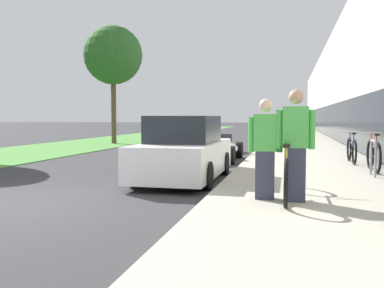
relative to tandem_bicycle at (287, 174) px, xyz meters
name	(u,v)px	position (x,y,z in m)	size (l,w,h in m)	color
ground_plane	(10,206)	(-4.63, -1.07, -0.56)	(220.00, 220.00, 0.00)	#303033
sidewalk_slab	(300,140)	(0.63, 19.93, -0.48)	(3.98, 70.00, 0.15)	#A39E8E
lawn_strip	(144,136)	(-10.99, 23.93, -0.54)	(5.37, 70.00, 0.03)	#478438
tandem_bicycle	(287,174)	(0.00, 0.00, 0.00)	(0.52, 2.56, 0.96)	black
person_rider	(295,145)	(0.14, -0.32, 0.51)	(0.62, 0.24, 1.82)	#33384C
person_bystander	(265,149)	(-0.35, -0.22, 0.44)	(0.57, 0.22, 1.68)	#33384C
bike_rack_hoop	(373,154)	(1.95, 3.16, 0.11)	(0.05, 0.60, 0.84)	gray
cruiser_bike_nearest	(374,155)	(2.12, 4.07, 0.00)	(0.52, 1.76, 0.98)	black
cruiser_bike_middle	(352,150)	(1.86, 6.09, -0.01)	(0.52, 1.84, 0.93)	black
parked_sedan_curbside	(184,151)	(-2.43, 2.50, 0.15)	(1.77, 4.07, 1.55)	white
vintage_roadster_curbside	(214,149)	(-2.56, 7.32, -0.16)	(1.77, 3.95, 0.92)	silver
street_tree_far	(113,56)	(-9.71, 15.19, 4.42)	(3.29, 3.29, 6.64)	brown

